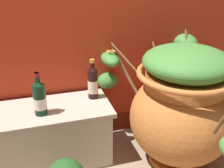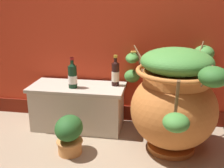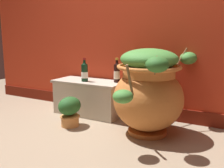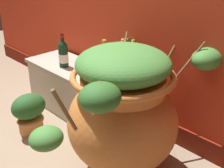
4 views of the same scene
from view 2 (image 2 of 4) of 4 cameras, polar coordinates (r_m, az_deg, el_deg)
The scene contains 5 objects.
terracotta_urn at distance 2.22m, azimuth 12.73°, elevation -2.85°, with size 0.80×1.23×0.84m.
stone_ledge at distance 2.63m, azimuth -7.03°, elevation -4.36°, with size 0.87×0.40×0.41m.
wine_bottle_left at distance 2.52m, azimuth 0.71°, elevation 2.31°, with size 0.07×0.07×0.29m.
wine_bottle_middle at distance 2.48m, azimuth -8.15°, elevation 1.83°, with size 0.08×0.08×0.28m.
potted_shrub at distance 2.23m, azimuth -8.83°, elevation -10.06°, with size 0.21×0.27×0.32m.
Camera 2 is at (0.32, -1.46, 1.21)m, focal length 44.28 mm.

